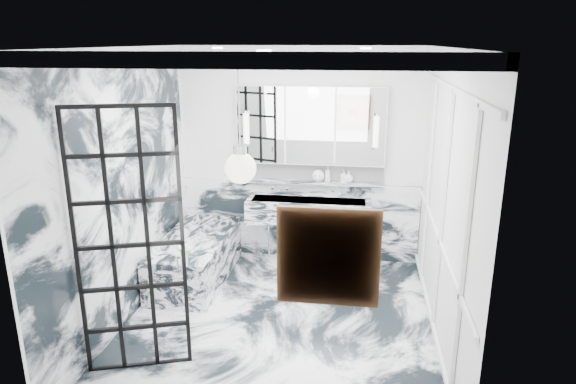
% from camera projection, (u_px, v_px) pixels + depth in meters
% --- Properties ---
extents(floor, '(3.60, 3.60, 0.00)m').
position_uv_depth(floor, '(278.00, 322.00, 5.42)').
color(floor, white).
rests_on(floor, ground).
extents(ceiling, '(3.60, 3.60, 0.00)m').
position_uv_depth(ceiling, '(276.00, 47.00, 4.62)').
color(ceiling, white).
rests_on(ceiling, wall_back).
extents(wall_back, '(3.60, 0.00, 3.60)m').
position_uv_depth(wall_back, '(299.00, 156.00, 6.73)').
color(wall_back, white).
rests_on(wall_back, floor).
extents(wall_front, '(3.60, 0.00, 3.60)m').
position_uv_depth(wall_front, '(232.00, 276.00, 3.31)').
color(wall_front, white).
rests_on(wall_front, floor).
extents(wall_left, '(0.00, 3.60, 3.60)m').
position_uv_depth(wall_left, '(123.00, 189.00, 5.24)').
color(wall_left, white).
rests_on(wall_left, floor).
extents(wall_right, '(0.00, 3.60, 3.60)m').
position_uv_depth(wall_right, '(446.00, 203.00, 4.80)').
color(wall_right, white).
rests_on(wall_right, floor).
extents(marble_clad_back, '(3.18, 0.05, 1.05)m').
position_uv_depth(marble_clad_back, '(299.00, 220.00, 6.95)').
color(marble_clad_back, white).
rests_on(marble_clad_back, floor).
extents(marble_clad_left, '(0.02, 3.56, 2.68)m').
position_uv_depth(marble_clad_left, '(125.00, 195.00, 5.25)').
color(marble_clad_left, white).
rests_on(marble_clad_left, floor).
extents(panel_molding, '(0.03, 3.40, 2.30)m').
position_uv_depth(panel_molding, '(443.00, 213.00, 4.83)').
color(panel_molding, white).
rests_on(panel_molding, floor).
extents(soap_bottle_a, '(0.09, 0.09, 0.20)m').
position_uv_depth(soap_bottle_a, '(328.00, 174.00, 6.65)').
color(soap_bottle_a, '#8C5919').
rests_on(soap_bottle_a, ledge).
extents(soap_bottle_b, '(0.09, 0.09, 0.17)m').
position_uv_depth(soap_bottle_b, '(344.00, 176.00, 6.62)').
color(soap_bottle_b, '#4C4C51').
rests_on(soap_bottle_b, ledge).
extents(soap_bottle_c, '(0.14, 0.14, 0.16)m').
position_uv_depth(soap_bottle_c, '(349.00, 177.00, 6.62)').
color(soap_bottle_c, silver).
rests_on(soap_bottle_c, ledge).
extents(face_pot, '(0.16, 0.16, 0.16)m').
position_uv_depth(face_pot, '(318.00, 176.00, 6.67)').
color(face_pot, white).
rests_on(face_pot, ledge).
extents(amber_bottle, '(0.04, 0.04, 0.10)m').
position_uv_depth(amber_bottle, '(345.00, 179.00, 6.63)').
color(amber_bottle, '#8C5919').
rests_on(amber_bottle, ledge).
extents(flower_vase, '(0.07, 0.07, 0.12)m').
position_uv_depth(flower_vase, '(184.00, 261.00, 5.45)').
color(flower_vase, silver).
rests_on(flower_vase, bathtub).
extents(crittall_door, '(0.85, 0.31, 2.37)m').
position_uv_depth(crittall_door, '(130.00, 245.00, 4.37)').
color(crittall_door, black).
rests_on(crittall_door, floor).
extents(artwork, '(0.55, 0.05, 0.55)m').
position_uv_depth(artwork, '(328.00, 257.00, 3.22)').
color(artwork, '#D46215').
rests_on(artwork, wall_front).
extents(pendant_light, '(0.23, 0.23, 0.23)m').
position_uv_depth(pendant_light, '(241.00, 168.00, 3.77)').
color(pendant_light, white).
rests_on(pendant_light, ceiling).
extents(trough_sink, '(1.60, 0.45, 0.30)m').
position_uv_depth(trough_sink, '(308.00, 211.00, 6.66)').
color(trough_sink, silver).
rests_on(trough_sink, wall_back).
extents(ledge, '(1.90, 0.14, 0.04)m').
position_uv_depth(ledge, '(310.00, 182.00, 6.72)').
color(ledge, silver).
rests_on(ledge, wall_back).
extents(subway_tile, '(1.90, 0.03, 0.23)m').
position_uv_depth(subway_tile, '(311.00, 171.00, 6.74)').
color(subway_tile, white).
rests_on(subway_tile, wall_back).
extents(mirror_cabinet, '(1.90, 0.16, 1.00)m').
position_uv_depth(mirror_cabinet, '(311.00, 125.00, 6.51)').
color(mirror_cabinet, white).
rests_on(mirror_cabinet, wall_back).
extents(sconce_left, '(0.07, 0.07, 0.40)m').
position_uv_depth(sconce_left, '(246.00, 128.00, 6.55)').
color(sconce_left, white).
rests_on(sconce_left, mirror_cabinet).
extents(sconce_right, '(0.07, 0.07, 0.40)m').
position_uv_depth(sconce_right, '(376.00, 131.00, 6.32)').
color(sconce_right, white).
rests_on(sconce_right, mirror_cabinet).
extents(bathtub, '(0.75, 1.65, 0.55)m').
position_uv_depth(bathtub, '(196.00, 258.00, 6.35)').
color(bathtub, silver).
rests_on(bathtub, floor).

